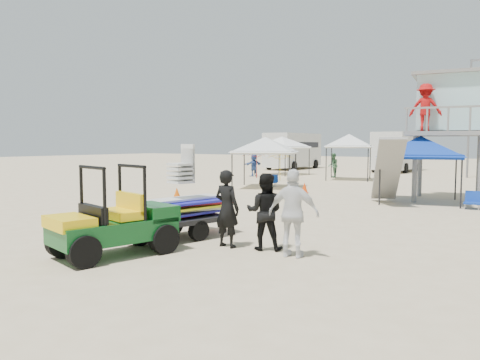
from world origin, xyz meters
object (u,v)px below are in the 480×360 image
Objects in this scene: surf_trailer at (185,204)px; lifeguard_tower at (448,108)px; man_left at (227,209)px; canopy_blue at (421,140)px; utility_cart at (111,215)px.

lifeguard_tower is at bearing 72.02° from surf_trailer.
man_left is 0.49× the size of canopy_blue.
utility_cart is at bearing 56.61° from man_left.
surf_trailer reaches higher than man_left.
utility_cart is 13.39m from canopy_blue.
utility_cart is 2.33m from surf_trailer.
utility_cart reaches higher than man_left.
man_left is at bearing -11.18° from surf_trailer.
lifeguard_tower is 2.01m from canopy_blue.
utility_cart is 1.52× the size of man_left.
lifeguard_tower is at bearing -97.51° from man_left.
man_left is 12.80m from lifeguard_tower.
utility_cart is 2.54m from man_left.
utility_cart is 1.06× the size of surf_trailer.
surf_trailer is at bearing 89.91° from utility_cart.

